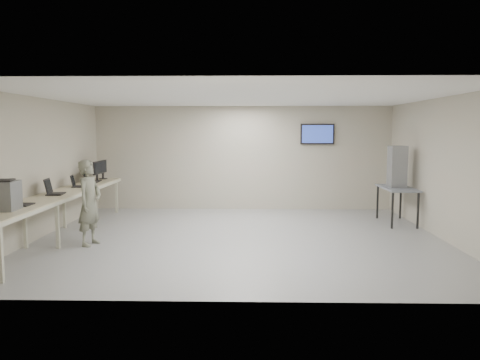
{
  "coord_description": "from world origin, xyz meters",
  "views": [
    {
      "loc": [
        0.22,
        -9.19,
        2.15
      ],
      "look_at": [
        0.0,
        0.2,
        1.15
      ],
      "focal_mm": 35.0,
      "sensor_mm": 36.0,
      "label": 1
    }
  ],
  "objects_px": {
    "workbench": "(61,197)",
    "equipment_box": "(4,196)",
    "soldier": "(90,203)",
    "side_table": "(397,190)"
  },
  "relations": [
    {
      "from": "equipment_box",
      "to": "side_table",
      "type": "relative_size",
      "value": 0.33
    },
    {
      "from": "workbench",
      "to": "equipment_box",
      "type": "distance_m",
      "value": 2.04
    },
    {
      "from": "workbench",
      "to": "side_table",
      "type": "distance_m",
      "value": 7.36
    },
    {
      "from": "equipment_box",
      "to": "soldier",
      "type": "relative_size",
      "value": 0.29
    },
    {
      "from": "soldier",
      "to": "side_table",
      "type": "relative_size",
      "value": 1.14
    },
    {
      "from": "soldier",
      "to": "side_table",
      "type": "distance_m",
      "value": 6.77
    },
    {
      "from": "workbench",
      "to": "equipment_box",
      "type": "bearing_deg",
      "value": -91.78
    },
    {
      "from": "equipment_box",
      "to": "soldier",
      "type": "bearing_deg",
      "value": 54.17
    },
    {
      "from": "equipment_box",
      "to": "soldier",
      "type": "distance_m",
      "value": 1.67
    },
    {
      "from": "workbench",
      "to": "soldier",
      "type": "xyz_separation_m",
      "value": [
        0.79,
        -0.62,
        -0.02
      ]
    }
  ]
}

